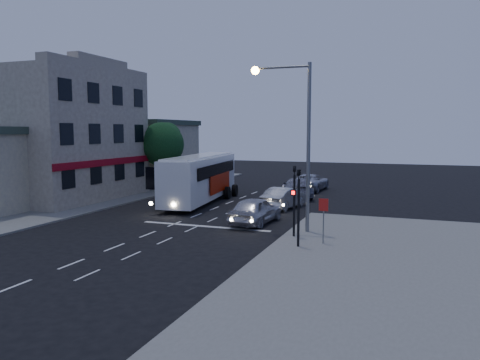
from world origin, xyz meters
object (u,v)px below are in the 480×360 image
at_px(car_suv, 255,210).
at_px(traffic_signal_main, 294,192).
at_px(regulatory_sign, 323,213).
at_px(street_tree, 162,142).
at_px(car_sedan_a, 284,198).
at_px(streetlight, 297,127).
at_px(car_sedan_c, 310,182).
at_px(traffic_signal_side, 299,198).
at_px(tour_bus, 201,177).
at_px(car_sedan_b, 297,188).

height_order(car_suv, traffic_signal_main, traffic_signal_main).
height_order(traffic_signal_main, regulatory_sign, traffic_signal_main).
bearing_deg(street_tree, car_suv, -41.46).
xyz_separation_m(regulatory_sign, street_tree, (-17.51, 15.26, 2.90)).
distance_m(car_sedan_a, streetlight, 9.42).
relative_size(car_sedan_c, traffic_signal_main, 1.36).
bearing_deg(traffic_signal_side, streetlight, 105.70).
distance_m(tour_bus, street_tree, 8.09).
bearing_deg(car_suv, streetlight, 154.96).
relative_size(car_sedan_a, traffic_signal_main, 1.14).
relative_size(traffic_signal_side, street_tree, 0.66).
distance_m(traffic_signal_side, regulatory_sign, 1.61).
height_order(car_sedan_a, street_tree, street_tree).
xyz_separation_m(regulatory_sign, streetlight, (-1.96, 2.44, 4.14)).
xyz_separation_m(car_suv, car_sedan_b, (-0.25, 11.79, -0.00)).
bearing_deg(traffic_signal_main, traffic_signal_side, -70.51).
xyz_separation_m(car_sedan_c, traffic_signal_side, (3.99, -21.70, 1.65)).
bearing_deg(car_sedan_b, tour_bus, 19.86).
bearing_deg(car_sedan_c, streetlight, 103.06).
distance_m(car_sedan_b, car_sedan_c, 4.91).
bearing_deg(streetlight, street_tree, 140.49).
bearing_deg(car_sedan_c, street_tree, 27.29).
height_order(car_suv, car_sedan_a, car_suv).
bearing_deg(tour_bus, traffic_signal_main, -51.59).
xyz_separation_m(traffic_signal_main, regulatory_sign, (1.70, -1.01, -0.82)).
bearing_deg(regulatory_sign, street_tree, 138.92).
distance_m(car_sedan_a, traffic_signal_side, 11.65).
distance_m(streetlight, street_tree, 20.19).
xyz_separation_m(car_sedan_b, street_tree, (-12.46, -0.57, 3.69)).
bearing_deg(car_sedan_c, car_sedan_b, 92.93).
height_order(car_sedan_c, traffic_signal_side, traffic_signal_side).
height_order(tour_bus, streetlight, streetlight).
bearing_deg(street_tree, car_sedan_a, -22.22).
distance_m(traffic_signal_main, regulatory_sign, 2.14).
relative_size(car_sedan_b, streetlight, 0.62).
bearing_deg(car_sedan_a, car_sedan_b, -75.19).
height_order(car_suv, streetlight, streetlight).
distance_m(tour_bus, car_sedan_c, 12.15).
bearing_deg(traffic_signal_side, car_sedan_b, 103.56).
bearing_deg(car_suv, regulatory_sign, 144.25).
bearing_deg(tour_bus, car_sedan_c, 50.37).
relative_size(traffic_signal_side, regulatory_sign, 1.86).
relative_size(car_sedan_a, traffic_signal_side, 1.14).
height_order(traffic_signal_main, streetlight, streetlight).
relative_size(tour_bus, car_suv, 2.55).
height_order(tour_bus, car_suv, tour_bus).
height_order(car_sedan_a, car_sedan_c, car_sedan_c).
height_order(car_suv, regulatory_sign, regulatory_sign).
xyz_separation_m(traffic_signal_main, street_tree, (-15.81, 14.25, 2.08)).
bearing_deg(traffic_signal_main, tour_bus, 135.71).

